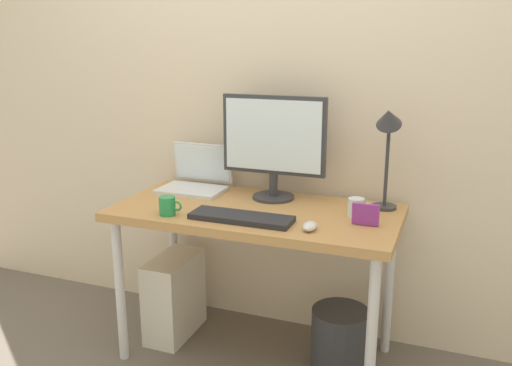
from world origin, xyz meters
name	(u,v)px	position (x,y,z in m)	size (l,w,h in m)	color
ground_plane	(256,354)	(0.00, 0.00, 0.00)	(6.00, 6.00, 0.00)	#665B51
back_wall	(283,77)	(0.00, 0.37, 1.30)	(4.40, 0.04, 2.60)	beige
desk	(256,224)	(0.00, 0.00, 0.67)	(1.28, 0.63, 0.74)	#B7844C
monitor	(274,142)	(0.02, 0.18, 1.02)	(0.50, 0.20, 0.49)	#333338
laptop	(196,178)	(-0.40, 0.20, 0.80)	(0.32, 0.26, 0.23)	silver
desk_lamp	(388,134)	(0.54, 0.18, 1.08)	(0.11, 0.16, 0.48)	#333338
keyboard	(242,218)	(0.00, -0.17, 0.75)	(0.44, 0.14, 0.02)	#232328
mouse	(310,226)	(0.30, -0.19, 0.76)	(0.06, 0.09, 0.03)	silver
coffee_mug	(168,206)	(-0.33, -0.22, 0.78)	(0.11, 0.07, 0.08)	#268C4C
glass_cup	(357,208)	(0.44, 0.05, 0.78)	(0.11, 0.07, 0.08)	silver
photo_frame	(366,214)	(0.50, -0.05, 0.79)	(0.11, 0.02, 0.09)	purple
computer_tower	(174,296)	(-0.46, 0.03, 0.21)	(0.18, 0.36, 0.42)	silver
wastebasket	(340,340)	(0.40, 0.02, 0.15)	(0.26, 0.26, 0.30)	#333338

